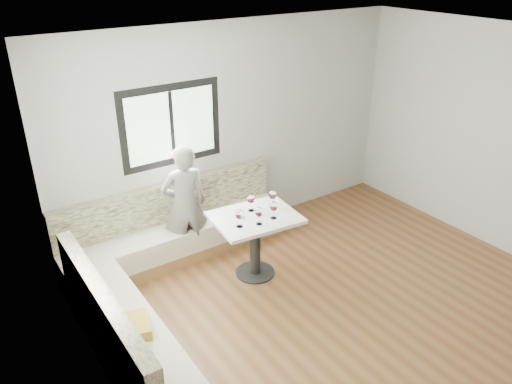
# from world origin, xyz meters

# --- Properties ---
(room) EXTENTS (5.01, 5.01, 2.81)m
(room) POSITION_xyz_m (-0.08, 0.08, 1.41)
(room) COLOR brown
(room) RESTS_ON ground
(banquette) EXTENTS (2.90, 2.80, 0.95)m
(banquette) POSITION_xyz_m (-1.59, 1.63, 0.33)
(banquette) COLOR olive
(banquette) RESTS_ON ground
(table) EXTENTS (1.03, 0.84, 0.79)m
(table) POSITION_xyz_m (-0.46, 1.37, 0.59)
(table) COLOR black
(table) RESTS_ON ground
(person) EXTENTS (0.61, 0.46, 1.52)m
(person) POSITION_xyz_m (-0.97, 2.13, 0.76)
(person) COLOR #67615D
(person) RESTS_ON ground
(olive_ramekin) EXTENTS (0.09, 0.09, 0.04)m
(olive_ramekin) POSITION_xyz_m (-0.61, 1.46, 0.81)
(olive_ramekin) COLOR white
(olive_ramekin) RESTS_ON table
(wine_glass_a) EXTENTS (0.09, 0.09, 0.21)m
(wine_glass_a) POSITION_xyz_m (-0.74, 1.27, 0.94)
(wine_glass_a) COLOR white
(wine_glass_a) RESTS_ON table
(wine_glass_b) EXTENTS (0.09, 0.09, 0.21)m
(wine_glass_b) POSITION_xyz_m (-0.53, 1.19, 0.94)
(wine_glass_b) COLOR white
(wine_glass_b) RESTS_ON table
(wine_glass_c) EXTENTS (0.09, 0.09, 0.21)m
(wine_glass_c) POSITION_xyz_m (-0.31, 1.21, 0.94)
(wine_glass_c) COLOR white
(wine_glass_c) RESTS_ON table
(wine_glass_d) EXTENTS (0.09, 0.09, 0.21)m
(wine_glass_d) POSITION_xyz_m (-0.42, 1.51, 0.94)
(wine_glass_d) COLOR white
(wine_glass_d) RESTS_ON table
(wine_glass_e) EXTENTS (0.09, 0.09, 0.21)m
(wine_glass_e) POSITION_xyz_m (-0.15, 1.46, 0.94)
(wine_glass_e) COLOR white
(wine_glass_e) RESTS_ON table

